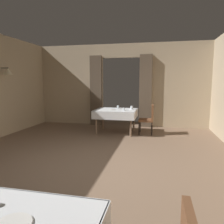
% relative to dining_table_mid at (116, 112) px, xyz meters
% --- Properties ---
extents(ground, '(10.08, 10.08, 0.00)m').
position_rel_dining_table_mid_xyz_m(ground, '(-0.06, -2.92, -0.66)').
color(ground, '#7A604C').
extents(wall_back, '(6.40, 0.27, 3.00)m').
position_rel_dining_table_mid_xyz_m(wall_back, '(-0.06, 1.26, 0.86)').
color(wall_back, tan).
rests_on(wall_back, ground).
extents(dining_table_mid, '(1.30, 1.06, 0.75)m').
position_rel_dining_table_mid_xyz_m(dining_table_mid, '(0.00, 0.00, 0.00)').
color(dining_table_mid, '#7A604C').
rests_on(dining_table_mid, ground).
extents(chair_mid_right, '(0.44, 0.44, 0.93)m').
position_rel_dining_table_mid_xyz_m(chair_mid_right, '(1.04, 0.04, -0.15)').
color(chair_mid_right, black).
rests_on(chair_mid_right, ground).
extents(plate_near_c, '(0.23, 0.23, 0.01)m').
position_rel_dining_table_mid_xyz_m(plate_near_c, '(0.48, -5.63, 0.09)').
color(plate_near_c, white).
rests_on(plate_near_c, dining_table_near).
extents(glass_mid_a, '(0.07, 0.07, 0.10)m').
position_rel_dining_table_mid_xyz_m(glass_mid_a, '(0.30, -0.24, 0.14)').
color(glass_mid_a, silver).
rests_on(glass_mid_a, dining_table_mid).
extents(plate_mid_b, '(0.20, 0.20, 0.01)m').
position_rel_dining_table_mid_xyz_m(plate_mid_b, '(-0.11, -0.05, 0.09)').
color(plate_mid_b, white).
rests_on(plate_mid_b, dining_table_mid).
extents(glass_mid_c, '(0.07, 0.07, 0.10)m').
position_rel_dining_table_mid_xyz_m(glass_mid_c, '(0.02, 0.27, 0.14)').
color(glass_mid_c, silver).
rests_on(glass_mid_c, dining_table_mid).
extents(glass_mid_d, '(0.08, 0.08, 0.12)m').
position_rel_dining_table_mid_xyz_m(glass_mid_d, '(0.49, 0.14, 0.15)').
color(glass_mid_d, silver).
rests_on(glass_mid_d, dining_table_mid).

